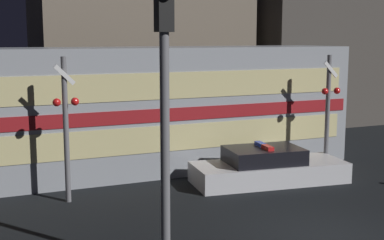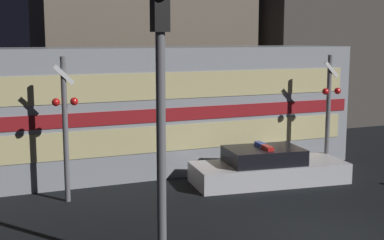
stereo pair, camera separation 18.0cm
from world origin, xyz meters
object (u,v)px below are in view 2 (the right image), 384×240
object	(u,v)px
crossing_signal_near	(329,109)
traffic_light_corner	(161,101)
police_car	(268,168)
train	(120,111)

from	to	relation	value
crossing_signal_near	traffic_light_corner	distance (m)	9.50
police_car	crossing_signal_near	world-z (taller)	crossing_signal_near
crossing_signal_near	police_car	bearing A→B (deg)	-171.24
police_car	traffic_light_corner	bearing A→B (deg)	-130.71
train	traffic_light_corner	xyz separation A→B (m)	(-1.29, -7.94, 1.28)
police_car	crossing_signal_near	bearing A→B (deg)	15.41
police_car	traffic_light_corner	size ratio (longest dim) A/B	0.91
police_car	train	bearing A→B (deg)	148.73
traffic_light_corner	crossing_signal_near	bearing A→B (deg)	33.81
police_car	crossing_signal_near	distance (m)	3.12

